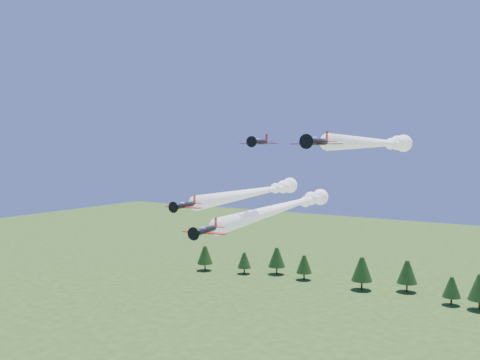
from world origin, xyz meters
The scene contains 5 objects.
plane_lead centered at (-4.22, 24.41, 38.87)m, with size 12.26×60.79×3.70m.
plane_left centered at (-12.86, 28.54, 41.05)m, with size 10.11×53.28×3.70m.
plane_right centered at (12.20, 29.75, 51.15)m, with size 7.27×53.28×3.70m.
plane_slot centered at (-0.98, 7.67, 51.24)m, with size 6.54×7.12×2.28m.
treeline centered at (0.53, 110.83, 6.56)m, with size 167.30×18.18×11.62m.
Camera 1 is at (42.96, -68.95, 50.42)m, focal length 40.00 mm.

